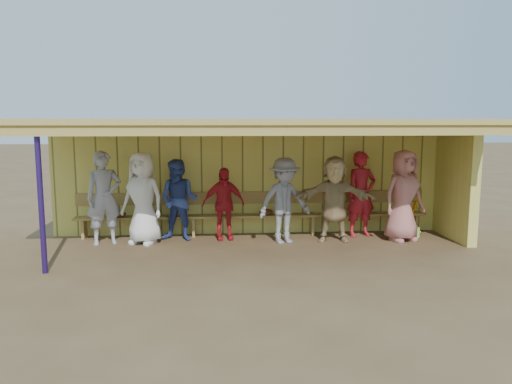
# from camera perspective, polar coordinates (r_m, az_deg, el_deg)

# --- Properties ---
(ground) EXTENTS (90.00, 90.00, 0.00)m
(ground) POSITION_cam_1_polar(r_m,az_deg,el_deg) (9.88, 0.16, -6.33)
(ground) COLOR brown
(ground) RESTS_ON ground
(player_a) EXTENTS (0.79, 0.64, 1.88)m
(player_a) POSITION_cam_1_polar(r_m,az_deg,el_deg) (10.42, -16.97, -0.65)
(player_a) COLOR #9897A0
(player_a) RESTS_ON ground
(player_b) EXTENTS (1.07, 0.92, 1.86)m
(player_b) POSITION_cam_1_polar(r_m,az_deg,el_deg) (10.25, -12.82, -0.70)
(player_b) COLOR white
(player_b) RESTS_ON ground
(player_c) EXTENTS (0.97, 0.84, 1.69)m
(player_c) POSITION_cam_1_polar(r_m,az_deg,el_deg) (10.40, -8.81, -0.93)
(player_c) COLOR #354993
(player_c) RESTS_ON ground
(player_d) EXTENTS (0.94, 0.53, 1.51)m
(player_d) POSITION_cam_1_polar(r_m,az_deg,el_deg) (10.39, -3.73, -1.35)
(player_d) COLOR red
(player_d) RESTS_ON ground
(player_e) EXTENTS (1.27, 0.99, 1.74)m
(player_e) POSITION_cam_1_polar(r_m,az_deg,el_deg) (10.08, 3.27, -1.01)
(player_e) COLOR gray
(player_e) RESTS_ON ground
(player_f) EXTENTS (1.70, 0.76, 1.77)m
(player_f) POSITION_cam_1_polar(r_m,az_deg,el_deg) (10.32, 8.94, -0.80)
(player_f) COLOR tan
(player_f) RESTS_ON ground
(player_g) EXTENTS (0.75, 0.58, 1.83)m
(player_g) POSITION_cam_1_polar(r_m,az_deg,el_deg) (10.90, 11.93, -0.24)
(player_g) COLOR #A81A24
(player_g) RESTS_ON ground
(player_h) EXTENTS (1.07, 0.87, 1.89)m
(player_h) POSITION_cam_1_polar(r_m,az_deg,el_deg) (10.67, 16.50, -0.41)
(player_h) COLOR #B46B65
(player_h) RESTS_ON ground
(dugout_structure) EXTENTS (8.80, 3.20, 2.50)m
(dugout_structure) POSITION_cam_1_polar(r_m,az_deg,el_deg) (10.31, 2.01, 3.84)
(dugout_structure) COLOR #D9CF5C
(dugout_structure) RESTS_ON ground
(bench) EXTENTS (7.60, 0.34, 0.93)m
(bench) POSITION_cam_1_polar(r_m,az_deg,el_deg) (10.85, -0.31, -2.16)
(bench) COLOR #A58746
(bench) RESTS_ON ground
(dugout_equipment) EXTENTS (6.69, 0.62, 0.80)m
(dugout_equipment) POSITION_cam_1_polar(r_m,az_deg,el_deg) (10.70, -3.52, -2.52)
(dugout_equipment) COLOR gold
(dugout_equipment) RESTS_ON ground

